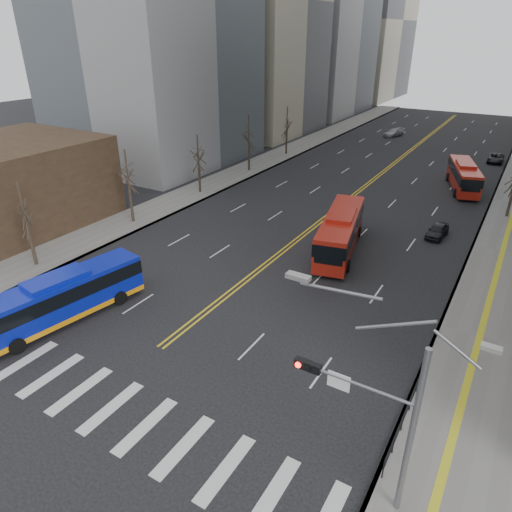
{
  "coord_description": "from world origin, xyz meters",
  "views": [
    {
      "loc": [
        16.53,
        -11.14,
        17.26
      ],
      "look_at": [
        2.49,
        12.18,
        3.83
      ],
      "focal_mm": 32.0,
      "sensor_mm": 36.0,
      "label": 1
    }
  ],
  "objects": [
    {
      "name": "signal_mast",
      "position": [
        13.77,
        2.0,
        4.86
      ],
      "size": [
        5.37,
        0.37,
        9.39
      ],
      "color": "gray",
      "rests_on": "ground"
    },
    {
      "name": "centerline",
      "position": [
        0.0,
        55.0,
        0.01
      ],
      "size": [
        0.55,
        100.0,
        0.01
      ],
      "color": "gold",
      "rests_on": "ground"
    },
    {
      "name": "red_bus_near",
      "position": [
        4.17,
        23.44,
        1.99
      ],
      "size": [
        5.01,
        11.59,
        3.58
      ],
      "color": "#AB1E12",
      "rests_on": "ground"
    },
    {
      "name": "car_dark_mid",
      "position": [
        10.85,
        31.02,
        0.62
      ],
      "size": [
        1.74,
        3.76,
        1.25
      ],
      "primitive_type": "imported",
      "rotation": [
        0.0,
        0.0,
        -0.07
      ],
      "color": "black",
      "rests_on": "ground"
    },
    {
      "name": "street_trees",
      "position": [
        -7.18,
        34.55,
        4.87
      ],
      "size": [
        35.2,
        47.2,
        7.6
      ],
      "color": "black",
      "rests_on": "ground"
    },
    {
      "name": "car_white",
      "position": [
        -8.7,
        6.0,
        0.71
      ],
      "size": [
        1.97,
        4.43,
        1.41
      ],
      "primitive_type": "imported",
      "rotation": [
        0.0,
        0.0,
        -0.11
      ],
      "color": "silver",
      "rests_on": "ground"
    },
    {
      "name": "pedestrian_railing",
      "position": [
        14.3,
        6.0,
        0.82
      ],
      "size": [
        0.06,
        6.06,
        1.02
      ],
      "color": "black",
      "rests_on": "sidewalk_right"
    },
    {
      "name": "ground",
      "position": [
        0.0,
        0.0,
        0.0
      ],
      "size": [
        220.0,
        220.0,
        0.0
      ],
      "primitive_type": "plane",
      "color": "black"
    },
    {
      "name": "car_silver",
      "position": [
        -5.54,
        74.43,
        0.67
      ],
      "size": [
        3.23,
        4.94,
        1.33
      ],
      "primitive_type": "imported",
      "rotation": [
        0.0,
        0.0,
        -0.32
      ],
      "color": "#A9A8AE",
      "rests_on": "ground"
    },
    {
      "name": "sidewalk_left",
      "position": [
        -16.5,
        45.0,
        0.07
      ],
      "size": [
        5.0,
        130.0,
        0.15
      ],
      "primitive_type": "cube",
      "color": "slate",
      "rests_on": "ground"
    },
    {
      "name": "red_bus_far",
      "position": [
        10.41,
        47.43,
        1.84
      ],
      "size": [
        5.34,
        10.57,
        3.3
      ],
      "color": "#AB1E12",
      "rests_on": "ground"
    },
    {
      "name": "crosswalk",
      "position": [
        0.0,
        0.0,
        0.01
      ],
      "size": [
        26.7,
        4.0,
        0.01
      ],
      "color": "silver",
      "rests_on": "ground"
    },
    {
      "name": "blue_bus",
      "position": [
        -7.46,
        4.0,
        1.73
      ],
      "size": [
        4.22,
        11.48,
        3.29
      ],
      "color": "#0B1AA8",
      "rests_on": "ground"
    },
    {
      "name": "car_dark_far",
      "position": [
        12.5,
        63.56,
        0.62
      ],
      "size": [
        2.18,
        4.51,
        1.24
      ],
      "primitive_type": "imported",
      "rotation": [
        0.0,
        0.0,
        0.03
      ],
      "color": "black",
      "rests_on": "ground"
    }
  ]
}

